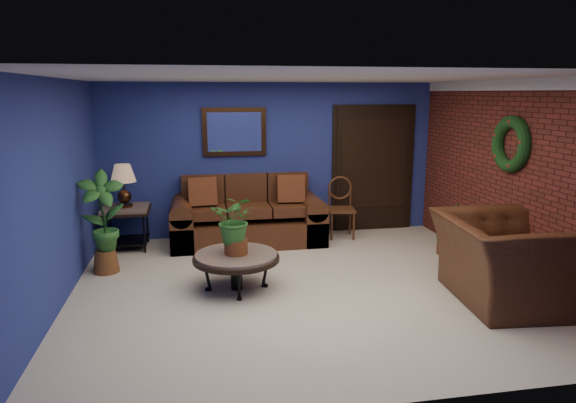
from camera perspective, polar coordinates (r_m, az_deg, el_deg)
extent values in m
plane|color=beige|center=(6.38, 1.61, -9.45)|extent=(5.50, 5.50, 0.00)
cube|color=navy|center=(8.47, -1.87, 4.64)|extent=(5.50, 0.04, 2.50)
cube|color=navy|center=(6.09, -24.50, 0.66)|extent=(0.04, 5.00, 2.50)
cube|color=maroon|center=(7.13, 23.85, 2.23)|extent=(0.04, 5.00, 2.50)
cube|color=silver|center=(5.94, 1.76, 13.60)|extent=(5.50, 5.00, 0.02)
cube|color=white|center=(7.03, 24.47, 11.74)|extent=(0.03, 5.00, 0.14)
cube|color=#3D2211|center=(8.31, -5.98, 7.70)|extent=(1.02, 0.06, 0.77)
cube|color=black|center=(8.90, 9.40, 3.54)|extent=(1.44, 0.06, 2.18)
torus|color=black|center=(7.09, 23.53, 5.88)|extent=(0.16, 0.72, 0.72)
cube|color=#4B2615|center=(8.13, -4.47, -3.29)|extent=(2.37, 1.02, 0.39)
cube|color=#4B2615|center=(8.41, -4.78, -0.30)|extent=(2.02, 0.28, 0.97)
cube|color=#4B2615|center=(7.94, -9.31, -1.10)|extent=(0.65, 0.70, 0.15)
cube|color=#4B2615|center=(7.98, -4.47, -0.91)|extent=(0.65, 0.70, 0.15)
cube|color=#4B2615|center=(8.08, 0.30, -0.72)|extent=(0.65, 0.70, 0.15)
cube|color=#4B2615|center=(8.08, -11.65, -3.06)|extent=(0.34, 1.02, 0.54)
cube|color=#4B2615|center=(8.27, 2.51, -2.46)|extent=(0.34, 1.02, 0.54)
cube|color=#603018|center=(7.93, -9.49, 1.05)|extent=(0.43, 0.13, 0.43)
cube|color=#603018|center=(8.06, 0.34, 1.40)|extent=(0.43, 0.13, 0.43)
cylinder|color=#56504B|center=(6.21, -5.78, -6.01)|extent=(0.98, 0.98, 0.05)
cylinder|color=black|center=(6.22, -5.77, -6.31)|extent=(1.04, 1.04, 0.05)
cylinder|color=black|center=(6.28, -5.74, -7.95)|extent=(0.14, 0.14, 0.40)
cube|color=#56504B|center=(8.11, -17.63, -0.74)|extent=(0.67, 0.67, 0.05)
cube|color=black|center=(8.12, -17.62, -1.01)|extent=(0.71, 0.71, 0.04)
cube|color=black|center=(8.23, -17.41, -4.17)|extent=(0.60, 0.60, 0.03)
cylinder|color=black|center=(7.95, -19.75, -3.45)|extent=(0.03, 0.03, 0.63)
cylinder|color=black|center=(7.88, -15.70, -3.33)|extent=(0.03, 0.03, 0.63)
cylinder|color=black|center=(8.49, -19.16, -2.45)|extent=(0.03, 0.03, 0.63)
cylinder|color=black|center=(8.42, -15.37, -2.32)|extent=(0.03, 0.03, 0.63)
cylinder|color=#3D2211|center=(8.10, -17.65, -0.40)|extent=(0.22, 0.22, 0.05)
sphere|color=#3D2211|center=(8.08, -17.70, 0.37)|extent=(0.21, 0.21, 0.21)
cylinder|color=#3D2211|center=(8.05, -17.78, 1.55)|extent=(0.02, 0.02, 0.26)
cone|color=tan|center=(8.02, -17.87, 2.86)|extent=(0.37, 0.37, 0.26)
cube|color=#562A18|center=(8.41, 5.94, -0.92)|extent=(0.47, 0.47, 0.04)
torus|color=#562A18|center=(8.52, 5.79, 1.51)|extent=(0.40, 0.09, 0.40)
cylinder|color=#562A18|center=(8.27, 4.87, -2.85)|extent=(0.03, 0.03, 0.44)
cylinder|color=#562A18|center=(8.32, 7.32, -2.80)|extent=(0.03, 0.03, 0.44)
cylinder|color=#562A18|center=(8.61, 4.54, -2.24)|extent=(0.03, 0.03, 0.44)
cylinder|color=#562A18|center=(8.66, 6.90, -2.20)|extent=(0.03, 0.03, 0.44)
imported|color=#4B2615|center=(6.31, 22.92, -6.05)|extent=(1.43, 1.60, 0.97)
cylinder|color=brown|center=(6.17, -5.80, -4.99)|extent=(0.28, 0.28, 0.18)
imported|color=#1A5521|center=(6.08, -5.87, -1.98)|extent=(0.66, 0.62, 0.59)
cylinder|color=brown|center=(7.93, 17.11, -4.90)|extent=(0.26, 0.26, 0.20)
imported|color=#1A5521|center=(7.84, 17.27, -2.36)|extent=(0.36, 0.30, 0.63)
cylinder|color=brown|center=(7.25, -19.57, -6.25)|extent=(0.34, 0.34, 0.30)
imported|color=#1A5521|center=(7.08, -19.94, -1.21)|extent=(0.63, 0.46, 1.11)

